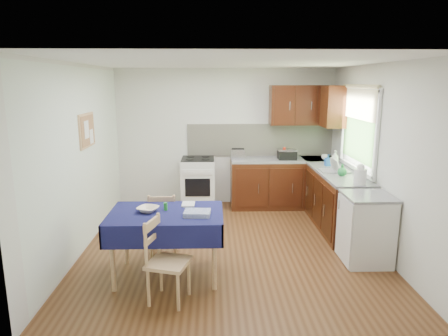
{
  "coord_description": "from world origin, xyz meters",
  "views": [
    {
      "loc": [
        -0.23,
        -5.25,
        2.25
      ],
      "look_at": [
        -0.08,
        0.1,
        1.1
      ],
      "focal_mm": 32.0,
      "sensor_mm": 36.0,
      "label": 1
    }
  ],
  "objects_px": {
    "toaster": "(238,154)",
    "kettle": "(360,175)",
    "chair_far": "(163,223)",
    "dish_rack": "(334,170)",
    "dining_table": "(166,221)",
    "sandwich_press": "(287,154)",
    "chair_near": "(164,258)"
  },
  "relations": [
    {
      "from": "toaster",
      "to": "kettle",
      "type": "height_order",
      "value": "kettle"
    },
    {
      "from": "chair_far",
      "to": "dish_rack",
      "type": "bearing_deg",
      "value": -159.5
    },
    {
      "from": "dining_table",
      "to": "sandwich_press",
      "type": "relative_size",
      "value": 4.11
    },
    {
      "from": "kettle",
      "to": "dish_rack",
      "type": "bearing_deg",
      "value": 97.73
    },
    {
      "from": "toaster",
      "to": "dish_rack",
      "type": "xyz_separation_m",
      "value": [
        1.43,
        -1.08,
        -0.07
      ]
    },
    {
      "from": "chair_near",
      "to": "toaster",
      "type": "relative_size",
      "value": 3.49
    },
    {
      "from": "dining_table",
      "to": "chair_near",
      "type": "relative_size",
      "value": 1.45
    },
    {
      "from": "dining_table",
      "to": "kettle",
      "type": "relative_size",
      "value": 4.62
    },
    {
      "from": "chair_near",
      "to": "sandwich_press",
      "type": "xyz_separation_m",
      "value": [
        1.84,
        3.15,
        0.52
      ]
    },
    {
      "from": "chair_far",
      "to": "chair_near",
      "type": "xyz_separation_m",
      "value": [
        0.14,
        -1.09,
        0.02
      ]
    },
    {
      "from": "dish_rack",
      "to": "kettle",
      "type": "relative_size",
      "value": 1.53
    },
    {
      "from": "sandwich_press",
      "to": "kettle",
      "type": "distance_m",
      "value": 1.93
    },
    {
      "from": "chair_far",
      "to": "kettle",
      "type": "relative_size",
      "value": 3.08
    },
    {
      "from": "kettle",
      "to": "sandwich_press",
      "type": "bearing_deg",
      "value": 109.95
    },
    {
      "from": "chair_far",
      "to": "chair_near",
      "type": "relative_size",
      "value": 0.97
    },
    {
      "from": "dining_table",
      "to": "sandwich_press",
      "type": "bearing_deg",
      "value": 48.94
    },
    {
      "from": "chair_far",
      "to": "chair_near",
      "type": "height_order",
      "value": "chair_near"
    },
    {
      "from": "kettle",
      "to": "toaster",
      "type": "bearing_deg",
      "value": 129.49
    },
    {
      "from": "chair_near",
      "to": "chair_far",
      "type": "bearing_deg",
      "value": 23.58
    },
    {
      "from": "chair_far",
      "to": "sandwich_press",
      "type": "xyz_separation_m",
      "value": [
        1.98,
        2.06,
        0.53
      ]
    },
    {
      "from": "toaster",
      "to": "dish_rack",
      "type": "distance_m",
      "value": 1.79
    },
    {
      "from": "sandwich_press",
      "to": "dish_rack",
      "type": "bearing_deg",
      "value": -43.33
    },
    {
      "from": "kettle",
      "to": "dining_table",
      "type": "bearing_deg",
      "value": -162.54
    },
    {
      "from": "dining_table",
      "to": "kettle",
      "type": "xyz_separation_m",
      "value": [
        2.53,
        0.8,
        0.34
      ]
    },
    {
      "from": "chair_near",
      "to": "dish_rack",
      "type": "relative_size",
      "value": 2.09
    },
    {
      "from": "dining_table",
      "to": "dish_rack",
      "type": "xyz_separation_m",
      "value": [
        2.42,
        1.58,
        0.24
      ]
    },
    {
      "from": "dish_rack",
      "to": "kettle",
      "type": "bearing_deg",
      "value": -58.58
    },
    {
      "from": "sandwich_press",
      "to": "dish_rack",
      "type": "distance_m",
      "value": 1.17
    },
    {
      "from": "toaster",
      "to": "sandwich_press",
      "type": "relative_size",
      "value": 0.81
    },
    {
      "from": "toaster",
      "to": "kettle",
      "type": "xyz_separation_m",
      "value": [
        1.54,
        -1.87,
        0.03
      ]
    },
    {
      "from": "toaster",
      "to": "kettle",
      "type": "relative_size",
      "value": 0.91
    },
    {
      "from": "toaster",
      "to": "chair_near",
      "type": "bearing_deg",
      "value": -91.49
    }
  ]
}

